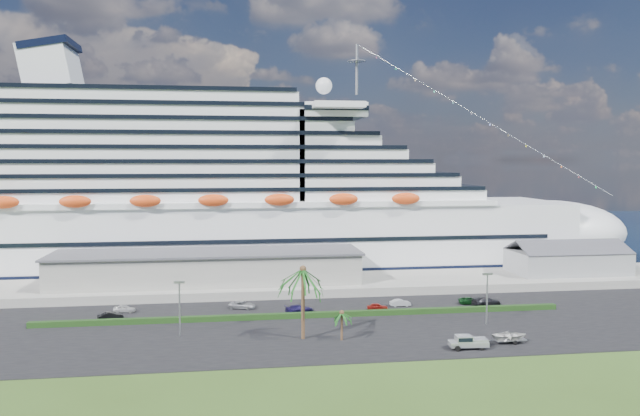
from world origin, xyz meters
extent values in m
plane|color=#324C19|center=(0.00, 0.00, 0.00)|extent=(420.00, 420.00, 0.00)
cube|color=black|center=(0.00, 11.00, 0.06)|extent=(140.00, 38.00, 0.12)
cube|color=gray|center=(0.00, 40.00, 0.90)|extent=(240.00, 20.00, 1.80)
cube|color=black|center=(0.00, 130.00, 0.01)|extent=(420.00, 160.00, 0.02)
cube|color=silver|center=(-20.00, 64.00, 8.00)|extent=(160.00, 30.00, 16.00)
ellipsoid|color=silver|center=(60.00, 64.00, 8.00)|extent=(40.00, 30.00, 16.00)
cube|color=black|center=(-20.00, 64.00, 1.20)|extent=(164.00, 30.60, 2.40)
cube|color=silver|center=(-32.00, 64.00, 29.60)|extent=(128.00, 26.00, 24.80)
cube|color=silver|center=(2.80, 64.00, 37.40)|extent=(14.00, 38.00, 3.20)
cube|color=silver|center=(-60.00, 64.00, 47.00)|extent=(11.58, 14.00, 11.58)
cylinder|color=gray|center=(10.00, 64.00, 48.00)|extent=(0.70, 0.70, 12.00)
ellipsoid|color=#E04415|center=(-24.00, 48.20, 17.80)|extent=(90.00, 2.40, 2.60)
ellipsoid|color=#E04415|center=(-24.00, 79.80, 17.80)|extent=(90.00, 2.40, 2.60)
cube|color=black|center=(-20.00, 64.00, 8.80)|extent=(144.00, 30.40, 0.90)
cube|color=gray|center=(-25.00, 40.00, 4.80)|extent=(60.00, 14.00, 6.00)
cube|color=#4C4C54|center=(-25.00, 40.00, 7.90)|extent=(61.00, 15.00, 0.40)
cube|color=gray|center=(52.00, 40.00, 4.20)|extent=(24.00, 12.00, 4.80)
cube|color=#4C4C54|center=(52.00, 37.00, 7.80)|extent=(24.00, 6.31, 2.74)
cube|color=#4C4C54|center=(52.00, 43.00, 7.80)|extent=(24.00, 6.31, 2.74)
cube|color=black|center=(-8.00, 16.00, 0.57)|extent=(88.00, 1.10, 0.90)
cylinder|color=gray|center=(-28.00, 8.00, 4.12)|extent=(0.24, 0.24, 8.00)
cube|color=gray|center=(-28.00, 8.00, 8.22)|extent=(1.60, 0.35, 0.35)
cylinder|color=gray|center=(20.00, 8.00, 4.12)|extent=(0.24, 0.24, 8.00)
cube|color=gray|center=(20.00, 8.00, 8.22)|extent=(1.60, 0.35, 0.35)
cylinder|color=#47301E|center=(-10.00, 4.00, 5.25)|extent=(0.54, 0.54, 10.50)
sphere|color=#47301E|center=(-10.00, 4.00, 10.50)|extent=(0.98, 0.98, 0.98)
cylinder|color=#47301E|center=(-4.50, 2.50, 2.10)|extent=(0.35, 0.35, 4.20)
sphere|color=#47301E|center=(-4.50, 2.50, 4.20)|extent=(0.73, 0.73, 0.73)
imported|color=#BDBDBF|center=(-38.64, 24.12, 0.75)|extent=(3.88, 2.04, 1.26)
imported|color=black|center=(-40.06, 19.00, 0.79)|extent=(4.30, 2.78, 1.34)
imported|color=#93959B|center=(-18.51, 23.96, 0.77)|extent=(5.13, 3.56, 1.30)
imported|color=#181240|center=(-8.86, 19.31, 0.84)|extent=(5.31, 3.24, 1.44)
imported|color=maroon|center=(4.86, 19.48, 0.74)|extent=(3.76, 1.73, 1.25)
imported|color=#BABDC2|center=(9.62, 21.80, 0.73)|extent=(3.75, 1.40, 1.22)
imported|color=#0E3A15|center=(22.80, 21.65, 0.73)|extent=(4.73, 2.91, 1.22)
imported|color=black|center=(25.06, 20.05, 0.91)|extent=(5.78, 3.23, 1.58)
cylinder|color=black|center=(10.29, -5.10, 0.52)|extent=(0.81, 0.33, 0.79)
cylinder|color=black|center=(10.29, -3.22, 0.52)|extent=(0.81, 0.33, 0.79)
cylinder|color=black|center=(13.75, -5.10, 0.52)|extent=(0.81, 0.33, 0.79)
cylinder|color=black|center=(13.75, -3.22, 0.52)|extent=(0.81, 0.33, 0.79)
cube|color=#B1B4B9|center=(12.17, -4.16, 0.86)|extent=(5.47, 2.36, 0.69)
cube|color=#B1B4B9|center=(13.61, -4.16, 1.26)|extent=(2.51, 2.10, 0.54)
cube|color=#B1B4B9|center=(11.48, -4.16, 1.55)|extent=(2.31, 2.03, 0.94)
cube|color=black|center=(11.48, -4.16, 1.65)|extent=(2.11, 2.07, 0.54)
cube|color=#B1B4B9|center=(9.90, -4.16, 1.06)|extent=(1.02, 1.94, 0.35)
cube|color=gray|center=(19.06, -2.47, 0.66)|extent=(4.57, 1.79, 0.12)
cylinder|color=gray|center=(16.99, -2.47, 0.66)|extent=(2.17, 0.14, 0.08)
cylinder|color=black|center=(19.46, -3.36, 0.44)|extent=(0.64, 0.23, 0.63)
cylinder|color=black|center=(19.46, -1.58, 0.44)|extent=(0.64, 0.23, 0.63)
imported|color=silver|center=(19.06, -2.47, 1.24)|extent=(5.08, 3.70, 1.03)
camera|label=1|loc=(-20.19, -85.15, 26.28)|focal=35.00mm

